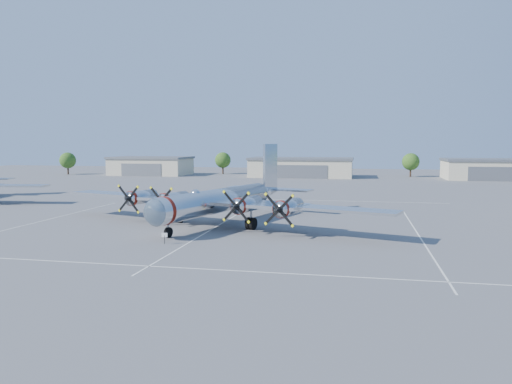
% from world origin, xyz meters
% --- Properties ---
extents(ground, '(260.00, 260.00, 0.00)m').
position_xyz_m(ground, '(0.00, 0.00, 0.00)').
color(ground, '#5B5B5E').
rests_on(ground, ground).
extents(parking_lines, '(60.00, 50.08, 0.01)m').
position_xyz_m(parking_lines, '(0.00, -1.75, 0.01)').
color(parking_lines, silver).
rests_on(parking_lines, ground).
extents(hangar_west, '(22.60, 14.60, 5.40)m').
position_xyz_m(hangar_west, '(-45.00, 81.96, 2.71)').
color(hangar_west, beige).
rests_on(hangar_west, ground).
extents(hangar_center, '(28.60, 14.60, 5.40)m').
position_xyz_m(hangar_center, '(0.00, 81.96, 2.71)').
color(hangar_center, beige).
rests_on(hangar_center, ground).
extents(hangar_east, '(20.60, 14.60, 5.40)m').
position_xyz_m(hangar_east, '(48.00, 81.96, 2.71)').
color(hangar_east, beige).
rests_on(hangar_east, ground).
extents(tree_far_west, '(4.80, 4.80, 6.64)m').
position_xyz_m(tree_far_west, '(-70.00, 78.00, 4.22)').
color(tree_far_west, '#382619').
rests_on(tree_far_west, ground).
extents(tree_west, '(4.80, 4.80, 6.64)m').
position_xyz_m(tree_west, '(-25.00, 90.00, 4.22)').
color(tree_west, '#382619').
rests_on(tree_west, ground).
extents(tree_east, '(4.80, 4.80, 6.64)m').
position_xyz_m(tree_east, '(30.00, 88.00, 4.22)').
color(tree_east, '#382619').
rests_on(tree_east, ground).
extents(main_bomber_b29, '(49.09, 40.31, 9.37)m').
position_xyz_m(main_bomber_b29, '(0.08, -1.15, 0.00)').
color(main_bomber_b29, silver).
rests_on(main_bomber_b29, ground).
extents(info_placard, '(0.56, 0.08, 1.07)m').
position_xyz_m(info_placard, '(-2.03, -13.77, 0.76)').
color(info_placard, black).
rests_on(info_placard, ground).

